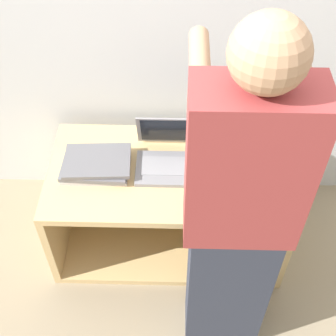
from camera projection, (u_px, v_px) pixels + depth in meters
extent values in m
plane|color=gray|center=(167.00, 285.00, 2.46)|extent=(12.00, 12.00, 0.00)
cube|color=silver|center=(171.00, 2.00, 2.08)|extent=(8.00, 0.05, 2.40)
cube|color=tan|center=(169.00, 173.00, 2.29)|extent=(1.18, 0.64, 0.04)
cube|color=tan|center=(168.00, 233.00, 2.67)|extent=(1.18, 0.64, 0.04)
cube|color=tan|center=(61.00, 203.00, 2.49)|extent=(0.04, 0.64, 0.48)
cube|color=tan|center=(277.00, 207.00, 2.47)|extent=(0.04, 0.64, 0.48)
cube|color=tan|center=(170.00, 164.00, 2.68)|extent=(1.11, 0.04, 0.48)
cube|color=gray|center=(169.00, 169.00, 2.26)|extent=(0.32, 0.22, 0.02)
cube|color=gray|center=(169.00, 166.00, 2.26)|extent=(0.26, 0.12, 0.00)
cube|color=gray|center=(169.00, 130.00, 2.28)|extent=(0.32, 0.08, 0.21)
cube|color=black|center=(169.00, 131.00, 2.28)|extent=(0.28, 0.07, 0.19)
cube|color=#B7B7BC|center=(96.00, 167.00, 2.27)|extent=(0.32, 0.23, 0.02)
cube|color=slate|center=(95.00, 165.00, 2.25)|extent=(0.32, 0.23, 0.02)
cube|color=slate|center=(97.00, 161.00, 2.24)|extent=(0.33, 0.24, 0.02)
cube|color=#232326|center=(241.00, 171.00, 2.26)|extent=(0.33, 0.24, 0.02)
cube|color=gray|center=(239.00, 166.00, 2.25)|extent=(0.32, 0.23, 0.02)
cube|color=gray|center=(239.00, 164.00, 2.23)|extent=(0.32, 0.23, 0.02)
cube|color=slate|center=(241.00, 160.00, 2.21)|extent=(0.32, 0.23, 0.02)
cube|color=gray|center=(242.00, 158.00, 2.20)|extent=(0.33, 0.24, 0.02)
cube|color=slate|center=(241.00, 154.00, 2.18)|extent=(0.32, 0.22, 0.02)
cube|color=#2D3342|center=(227.00, 281.00, 2.03)|extent=(0.34, 0.20, 0.81)
cube|color=#993838|center=(248.00, 168.00, 1.50)|extent=(0.40, 0.20, 0.64)
sphere|color=tan|center=(269.00, 54.00, 1.18)|extent=(0.22, 0.22, 0.22)
cylinder|color=tan|center=(200.00, 62.00, 1.51)|extent=(0.07, 0.32, 0.07)
cylinder|color=tan|center=(299.00, 63.00, 1.51)|extent=(0.07, 0.32, 0.07)
cube|color=red|center=(244.00, 161.00, 2.13)|extent=(0.06, 0.02, 0.01)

